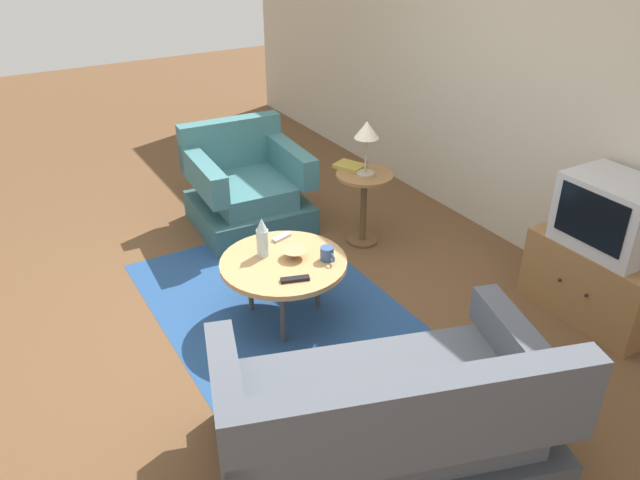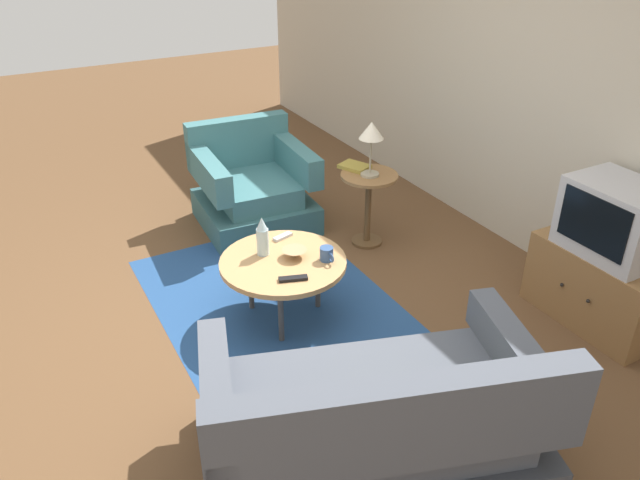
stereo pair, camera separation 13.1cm
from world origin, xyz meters
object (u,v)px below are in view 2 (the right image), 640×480
object	(u,v)px
tv_remote_silver	(283,237)
tv_remote_dark	(293,279)
table_lamp	(371,134)
vase	(262,237)
television	(617,219)
tv_stand	(600,286)
book	(355,166)
side_table	(369,195)
couch	(376,425)
mug	(327,254)
bowl	(295,253)
coffee_table	(283,264)
armchair	(252,190)

from	to	relation	value
tv_remote_silver	tv_remote_dark	bearing A→B (deg)	55.06
table_lamp	tv_remote_dark	xyz separation A→B (m)	(0.83, -1.08, -0.49)
vase	tv_remote_dark	distance (m)	0.40
television	table_lamp	size ratio (longest dim) A/B	1.39
tv_stand	tv_remote_dark	bearing A→B (deg)	-112.65
book	television	bearing A→B (deg)	0.42
side_table	table_lamp	xyz separation A→B (m)	(0.02, -0.01, 0.51)
tv_stand	table_lamp	world-z (taller)	table_lamp
tv_stand	tv_remote_silver	size ratio (longest dim) A/B	5.79
couch	tv_remote_dark	world-z (taller)	couch
television	couch	bearing A→B (deg)	-80.38
side_table	mug	size ratio (longest dim) A/B	4.46
couch	bowl	bearing A→B (deg)	97.47
vase	tv_remote_silver	bearing A→B (deg)	123.43
table_lamp	book	xyz separation A→B (m)	(-0.18, -0.03, -0.32)
coffee_table	tv_remote_silver	xyz separation A→B (m)	(-0.27, 0.13, 0.04)
television	tv_remote_dark	distance (m)	2.04
armchair	tv_remote_dark	size ratio (longest dim) A/B	5.15
armchair	book	world-z (taller)	armchair
table_lamp	tv_remote_silver	distance (m)	1.08
table_lamp	book	bearing A→B (deg)	-171.66
vase	book	bearing A→B (deg)	120.36
book	bowl	bearing A→B (deg)	-73.98
television	tv_remote_dark	xyz separation A→B (m)	(-0.78, -1.86, -0.30)
coffee_table	mug	distance (m)	0.29
television	bowl	bearing A→B (deg)	-120.54
couch	table_lamp	world-z (taller)	table_lamp
side_table	tv_remote_dark	size ratio (longest dim) A/B	3.29
side_table	table_lamp	bearing A→B (deg)	-27.11
couch	vase	size ratio (longest dim) A/B	6.75
table_lamp	side_table	bearing A→B (deg)	152.89
side_table	tv_remote_dark	distance (m)	1.39
mug	tv_remote_dark	distance (m)	0.32
bowl	tv_remote_silver	xyz separation A→B (m)	(-0.27, 0.04, -0.02)
armchair	tv_remote_dark	distance (m)	1.71
couch	tv_remote_silver	xyz separation A→B (m)	(-1.63, 0.29, 0.18)
coffee_table	bowl	world-z (taller)	bowl
television	armchair	bearing A→B (deg)	-149.36
side_table	television	world-z (taller)	television
television	mug	size ratio (longest dim) A/B	4.41
vase	book	distance (m)	1.26
side_table	television	xyz separation A→B (m)	(1.63, 0.77, 0.32)
bowl	armchair	bearing A→B (deg)	168.15
armchair	television	distance (m)	2.86
armchair	tv_remote_dark	world-z (taller)	armchair
tv_stand	table_lamp	size ratio (longest dim) A/B	2.04
couch	book	distance (m)	2.45
armchair	tv_stand	size ratio (longest dim) A/B	1.08
coffee_table	vase	size ratio (longest dim) A/B	3.06
side_table	book	bearing A→B (deg)	-167.13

